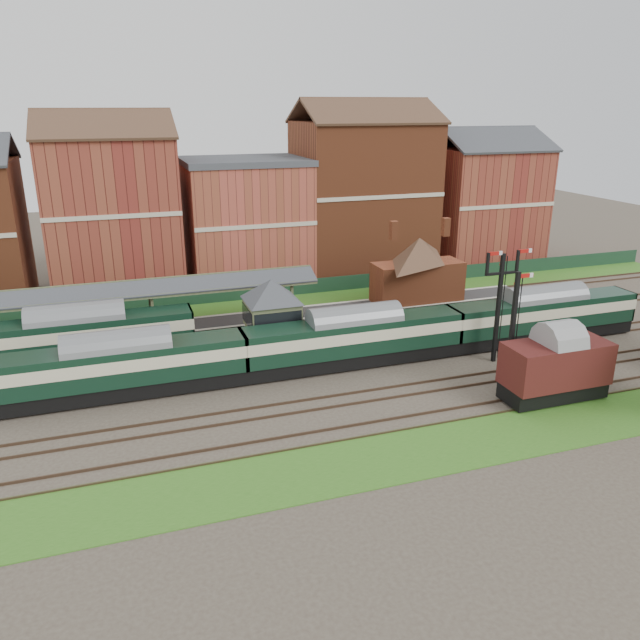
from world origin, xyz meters
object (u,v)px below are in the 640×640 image
object	(u,v)px
signal_box	(272,317)
platform_railcar	(78,336)
semaphore_bracket	(499,300)
goods_van_a	(556,366)
dmu_train	(354,337)

from	to	relation	value
signal_box	platform_railcar	xyz separation A→B (m)	(-13.33, 3.25, -1.02)
semaphore_bracket	goods_van_a	distance (m)	6.92
signal_box	semaphore_bracket	bearing A→B (deg)	-20.92
signal_box	goods_van_a	distance (m)	19.38
semaphore_bracket	goods_van_a	bearing A→B (deg)	-90.45
semaphore_bracket	dmu_train	xyz separation A→B (m)	(-9.95, 2.50, -2.48)
platform_railcar	goods_van_a	bearing A→B (deg)	-28.69
signal_box	platform_railcar	distance (m)	13.76
goods_van_a	signal_box	bearing A→B (deg)	140.74
semaphore_bracket	dmu_train	size ratio (longest dim) A/B	0.17
dmu_train	platform_railcar	distance (m)	19.53
semaphore_bracket	platform_railcar	world-z (taller)	semaphore_bracket
signal_box	semaphore_bracket	world-z (taller)	semaphore_bracket
platform_railcar	goods_van_a	size ratio (longest dim) A/B	2.42
dmu_train	platform_railcar	world-z (taller)	platform_railcar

